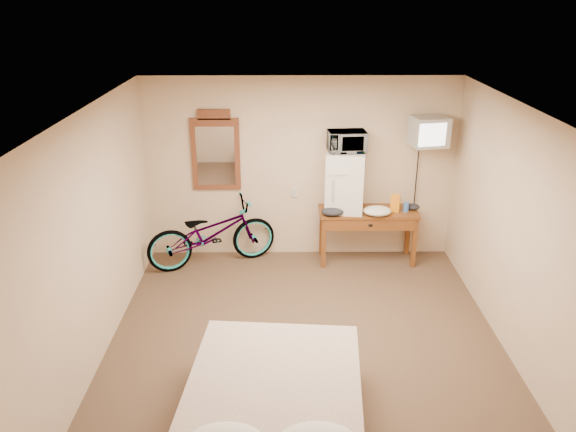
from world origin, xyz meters
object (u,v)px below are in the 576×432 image
Objects in this scene: mini_fridge at (345,181)px; bed at (273,417)px; blue_cup at (406,207)px; crt_television at (429,131)px; desk at (368,220)px; wall_mirror at (216,152)px; microwave at (347,141)px; bicycle at (212,233)px.

mini_fridge is 3.67m from bed.
crt_television reaches higher than blue_cup.
desk is 10.29× the size of blue_cup.
crt_television is at bearing 1.74° from desk.
bed is (0.82, -3.65, -1.21)m from wall_mirror.
microwave is 0.81× the size of crt_television.
desk is 0.75× the size of bicycle.
mini_fridge is 6.34× the size of blue_cup.
mini_fridge is at bearing -6.88° from wall_mirror.
microwave reaches higher than bed.
crt_television reaches higher than microwave.
wall_mirror is at bearing 168.66° from microwave.
bed is (-1.95, -3.40, -1.54)m from crt_television.
desk is 1.20× the size of wall_mirror.
wall_mirror is at bearing 172.46° from desk.
microwave is at bearing 75.21° from bed.
bicycle reaches higher than bed.
mini_fridge is at bearing 169.00° from desk.
crt_television is (0.71, 0.02, 1.21)m from desk.
mini_fridge reaches higher than bicycle.
mini_fridge is at bearing -106.27° from bicycle.
blue_cup is at bearing -6.28° from wall_mirror.
mini_fridge is at bearing 75.21° from bed.
microwave is 0.44× the size of wall_mirror.
blue_cup is (0.82, -0.07, -0.88)m from microwave.
crt_television is at bearing -6.79° from microwave.
crt_television is 0.30× the size of bed.
bed is at bearing -104.79° from mini_fridge.
bed is at bearing -119.81° from crt_television.
bicycle is at bearing 179.57° from microwave.
mini_fridge is 0.41× the size of bed.
desk is at bearing -7.54° from wall_mirror.
bicycle is at bearing -178.81° from blue_cup.
crt_television is at bearing -108.60° from bicycle.
crt_television reaches higher than bicycle.
blue_cup is at bearing -9.50° from microwave.
bicycle is at bearing -175.96° from mini_fridge.
desk is 2.25m from wall_mirror.
wall_mirror is (-2.77, 0.25, -0.33)m from crt_television.
microwave reaches higher than blue_cup.
crt_television is (0.22, 0.03, 1.02)m from blue_cup.
bicycle reaches higher than desk.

